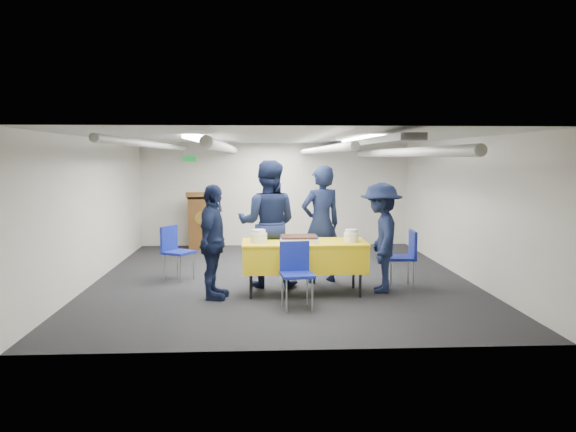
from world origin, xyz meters
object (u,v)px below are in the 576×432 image
object	(u,v)px
sheet_cake	(299,239)
sailor_b	(268,224)
chair_left	(174,247)
sailor_d	(381,237)
chair_right	(406,253)
sailor_c	(213,242)
podium	(202,221)
serving_table	(304,256)
sailor_a	(321,224)
chair_near	(296,267)

from	to	relation	value
sheet_cake	sailor_b	distance (m)	0.74
sheet_cake	chair_left	xyz separation A→B (m)	(-1.95, 1.13, -0.28)
sailor_d	chair_right	bearing A→B (deg)	131.06
chair_left	sailor_c	xyz separation A→B (m)	(0.73, -1.31, 0.28)
podium	sailor_d	world-z (taller)	sailor_d
serving_table	chair_right	bearing A→B (deg)	12.18
chair_right	sailor_a	size ratio (longest dim) A/B	0.47
sheet_cake	chair_left	world-z (taller)	chair_left
sailor_b	sailor_d	distance (m)	1.73
serving_table	sailor_b	bearing A→B (deg)	135.46
sailor_a	sailor_d	distance (m)	1.06
sheet_cake	chair_left	distance (m)	2.27
serving_table	chair_left	xyz separation A→B (m)	(-2.03, 1.08, -0.03)
sheet_cake	chair_left	bearing A→B (deg)	150.05
chair_right	chair_left	xyz separation A→B (m)	(-3.63, 0.73, 0.00)
serving_table	sheet_cake	world-z (taller)	sheet_cake
serving_table	sailor_a	distance (m)	0.89
serving_table	sailor_a	bearing A→B (deg)	66.07
podium	sailor_c	xyz separation A→B (m)	(0.58, -4.36, 0.19)
serving_table	podium	world-z (taller)	podium
sheet_cake	chair_right	world-z (taller)	chair_right
serving_table	podium	xyz separation A→B (m)	(-1.88, 4.12, 0.05)
chair_right	sailor_b	world-z (taller)	sailor_b
podium	chair_right	distance (m)	5.13
chair_near	chair_left	world-z (taller)	same
chair_left	sailor_d	xyz separation A→B (m)	(3.17, -1.02, 0.28)
chair_left	chair_near	bearing A→B (deg)	-44.06
chair_left	sailor_c	distance (m)	1.53
serving_table	chair_right	size ratio (longest dim) A/B	2.06
chair_right	sailor_a	distance (m)	1.38
chair_near	chair_left	size ratio (longest dim) A/B	1.00
chair_right	sailor_b	distance (m)	2.17
chair_left	sailor_c	bearing A→B (deg)	-60.78
serving_table	chair_left	size ratio (longest dim) A/B	2.06
serving_table	chair_left	distance (m)	2.30
podium	sailor_d	distance (m)	5.06
sailor_a	sailor_b	xyz separation A→B (m)	(-0.85, -0.22, 0.04)
sailor_c	chair_right	bearing A→B (deg)	-68.91
chair_right	sailor_d	distance (m)	0.60
sailor_b	podium	bearing A→B (deg)	-60.56
sailor_c	sailor_d	bearing A→B (deg)	-73.33
chair_near	chair_left	bearing A→B (deg)	135.94
podium	chair_left	xyz separation A→B (m)	(-0.15, -3.05, -0.08)
podium	chair_right	world-z (taller)	podium
chair_left	sailor_b	bearing A→B (deg)	-20.33
chair_near	sailor_a	distance (m)	1.60
serving_table	sailor_c	world-z (taller)	sailor_c
sailor_b	sailor_c	bearing A→B (deg)	52.73
chair_left	sailor_a	world-z (taller)	sailor_a
sailor_a	sailor_c	bearing A→B (deg)	9.96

